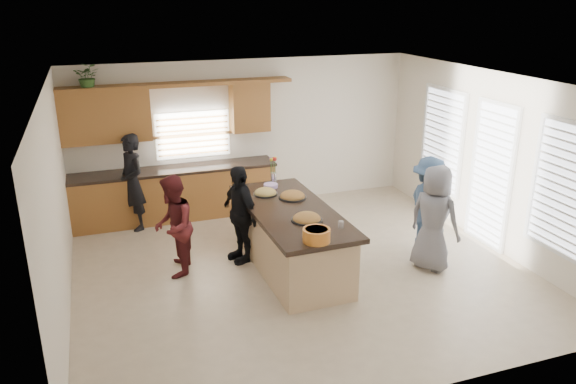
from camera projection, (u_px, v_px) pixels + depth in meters
name	position (u px, v px, depth m)	size (l,w,h in m)	color
floor	(300.00, 269.00, 8.45)	(6.50, 6.50, 0.00)	beige
room_shell	(301.00, 147.00, 7.82)	(6.52, 6.02, 2.81)	silver
back_cabinetry	(171.00, 170.00, 10.12)	(4.08, 0.66, 2.46)	olive
right_wall_glazing	(494.00, 166.00, 8.89)	(0.06, 4.00, 2.25)	white
island	(291.00, 240.00, 8.35)	(1.20, 2.72, 0.95)	tan
platter_front	(307.00, 219.00, 7.75)	(0.43, 0.43, 0.18)	black
platter_mid	(292.00, 196.00, 8.62)	(0.43, 0.43, 0.17)	black
platter_back	(265.00, 193.00, 8.77)	(0.38, 0.38, 0.16)	black
salad_bowl	(316.00, 234.00, 7.09)	(0.35, 0.35, 0.17)	orange
clear_cup	(341.00, 225.00, 7.50)	(0.08, 0.08, 0.10)	white
plate_stack	(271.00, 186.00, 9.10)	(0.23, 0.23, 0.05)	#C09BE2
flower_vase	(273.00, 168.00, 9.26)	(0.14, 0.14, 0.44)	silver
potted_plant	(88.00, 77.00, 9.24)	(0.41, 0.35, 0.45)	#3A6528
woman_left_back	(132.00, 182.00, 9.66)	(0.62, 0.41, 1.70)	black
woman_left_mid	(173.00, 226.00, 8.08)	(0.73, 0.57, 1.50)	#581A1D
woman_left_front	(240.00, 214.00, 8.51)	(0.89, 0.37, 1.53)	black
woman_right_back	(428.00, 205.00, 8.80)	(1.01, 0.58, 1.57)	#30496A
woman_right_front	(434.00, 218.00, 8.23)	(0.79, 0.51, 1.61)	slate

